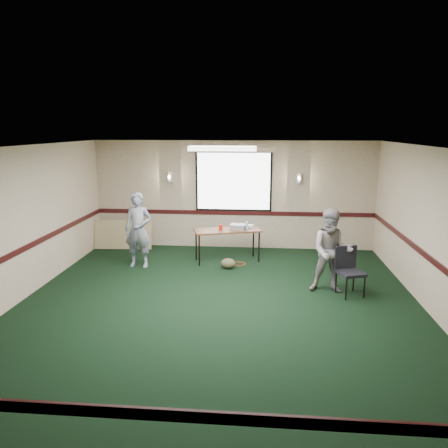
# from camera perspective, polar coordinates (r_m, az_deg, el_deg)

# --- Properties ---
(ground) EXTENTS (8.00, 8.00, 0.00)m
(ground) POSITION_cam_1_polar(r_m,az_deg,el_deg) (7.48, -0.90, -11.18)
(ground) COLOR black
(ground) RESTS_ON ground
(room_shell) EXTENTS (8.00, 8.02, 8.00)m
(room_shell) POSITION_cam_1_polar(r_m,az_deg,el_deg) (9.08, 0.46, 3.46)
(room_shell) COLOR tan
(room_shell) RESTS_ON ground
(folding_table) EXTENTS (1.60, 1.00, 0.74)m
(folding_table) POSITION_cam_1_polar(r_m,az_deg,el_deg) (9.91, 0.44, -1.03)
(folding_table) COLOR #542D18
(folding_table) RESTS_ON ground
(projector) EXTENTS (0.36, 0.32, 0.11)m
(projector) POSITION_cam_1_polar(r_m,az_deg,el_deg) (9.94, 1.81, -0.35)
(projector) COLOR gray
(projector) RESTS_ON folding_table
(game_console) EXTENTS (0.23, 0.19, 0.05)m
(game_console) POSITION_cam_1_polar(r_m,az_deg,el_deg) (10.15, 3.30, -0.25)
(game_console) COLOR silver
(game_console) RESTS_ON folding_table
(red_cup) EXTENTS (0.09, 0.09, 0.13)m
(red_cup) POSITION_cam_1_polar(r_m,az_deg,el_deg) (9.84, -0.43, -0.41)
(red_cup) COLOR red
(red_cup) RESTS_ON folding_table
(water_bottle) EXTENTS (0.05, 0.05, 0.18)m
(water_bottle) POSITION_cam_1_polar(r_m,az_deg,el_deg) (9.92, 3.00, -0.18)
(water_bottle) COLOR #86C5DC
(water_bottle) RESTS_ON folding_table
(duffel_bag) EXTENTS (0.34, 0.27, 0.23)m
(duffel_bag) POSITION_cam_1_polar(r_m,az_deg,el_deg) (9.53, 0.54, -5.17)
(duffel_bag) COLOR #464428
(duffel_bag) RESTS_ON ground
(cable_coil) EXTENTS (0.31, 0.31, 0.01)m
(cable_coil) POSITION_cam_1_polar(r_m,az_deg,el_deg) (9.87, 2.01, -5.21)
(cable_coil) COLOR red
(cable_coil) RESTS_ON ground
(folded_table) EXTENTS (1.45, 0.31, 0.73)m
(folded_table) POSITION_cam_1_polar(r_m,az_deg,el_deg) (11.30, -13.06, -1.35)
(folded_table) COLOR tan
(folded_table) RESTS_ON ground
(conference_chair) EXTENTS (0.56, 0.57, 0.88)m
(conference_chair) POSITION_cam_1_polar(r_m,az_deg,el_deg) (8.32, 15.95, -5.42)
(conference_chair) COLOR black
(conference_chair) RESTS_ON ground
(person_left) EXTENTS (0.63, 0.43, 1.65)m
(person_left) POSITION_cam_1_polar(r_m,az_deg,el_deg) (9.68, -11.13, -0.75)
(person_left) COLOR #455999
(person_left) RESTS_ON ground
(person_right) EXTENTS (0.81, 0.66, 1.57)m
(person_right) POSITION_cam_1_polar(r_m,az_deg,el_deg) (8.27, 13.89, -3.46)
(person_right) COLOR #6878A3
(person_right) RESTS_ON ground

